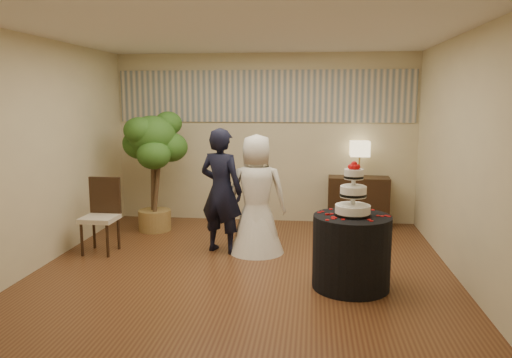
# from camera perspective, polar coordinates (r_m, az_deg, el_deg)

# --- Properties ---
(floor) EXTENTS (5.00, 5.00, 0.00)m
(floor) POSITION_cam_1_polar(r_m,az_deg,el_deg) (6.22, -1.36, -10.18)
(floor) COLOR brown
(floor) RESTS_ON ground
(ceiling) EXTENTS (5.00, 5.00, 0.00)m
(ceiling) POSITION_cam_1_polar(r_m,az_deg,el_deg) (5.91, -1.47, 16.37)
(ceiling) COLOR white
(ceiling) RESTS_ON wall_back
(wall_back) EXTENTS (5.00, 0.06, 2.80)m
(wall_back) POSITION_cam_1_polar(r_m,az_deg,el_deg) (8.37, 0.97, 4.65)
(wall_back) COLOR beige
(wall_back) RESTS_ON ground
(wall_front) EXTENTS (5.00, 0.06, 2.80)m
(wall_front) POSITION_cam_1_polar(r_m,az_deg,el_deg) (3.47, -7.14, -1.81)
(wall_front) COLOR beige
(wall_front) RESTS_ON ground
(wall_left) EXTENTS (0.06, 5.00, 2.80)m
(wall_left) POSITION_cam_1_polar(r_m,az_deg,el_deg) (6.72, -23.06, 2.81)
(wall_left) COLOR beige
(wall_left) RESTS_ON ground
(wall_right) EXTENTS (0.06, 5.00, 2.80)m
(wall_right) POSITION_cam_1_polar(r_m,az_deg,el_deg) (6.08, 22.62, 2.25)
(wall_right) COLOR beige
(wall_right) RESTS_ON ground
(mural_border) EXTENTS (4.90, 0.02, 0.85)m
(mural_border) POSITION_cam_1_polar(r_m,az_deg,el_deg) (8.33, 0.97, 9.44)
(mural_border) COLOR #A7A497
(mural_border) RESTS_ON wall_back
(groom) EXTENTS (0.71, 0.59, 1.68)m
(groom) POSITION_cam_1_polar(r_m,az_deg,el_deg) (6.69, -3.99, -1.34)
(groom) COLOR black
(groom) RESTS_ON floor
(bride) EXTENTS (0.83, 0.79, 1.60)m
(bride) POSITION_cam_1_polar(r_m,az_deg,el_deg) (6.65, 0.07, -1.73)
(bride) COLOR white
(bride) RESTS_ON floor
(cake_table) EXTENTS (1.06, 1.06, 0.81)m
(cake_table) POSITION_cam_1_polar(r_m,az_deg,el_deg) (5.60, 10.84, -8.18)
(cake_table) COLOR black
(cake_table) RESTS_ON floor
(wedding_cake) EXTENTS (0.39, 0.39, 0.59)m
(wedding_cake) POSITION_cam_1_polar(r_m,az_deg,el_deg) (5.43, 11.07, -1.10)
(wedding_cake) COLOR white
(wedding_cake) RESTS_ON cake_table
(console) EXTENTS (0.99, 0.47, 0.81)m
(console) POSITION_cam_1_polar(r_m,az_deg,el_deg) (8.29, 11.59, -2.54)
(console) COLOR black
(console) RESTS_ON floor
(table_lamp) EXTENTS (0.30, 0.30, 0.58)m
(table_lamp) POSITION_cam_1_polar(r_m,az_deg,el_deg) (8.18, 11.74, 2.23)
(table_lamp) COLOR beige
(table_lamp) RESTS_ON console
(ficus_tree) EXTENTS (1.06, 1.06, 1.91)m
(ficus_tree) POSITION_cam_1_polar(r_m,az_deg,el_deg) (7.91, -11.66, 0.93)
(ficus_tree) COLOR #305F1E
(ficus_tree) RESTS_ON floor
(side_chair) EXTENTS (0.47, 0.49, 1.00)m
(side_chair) POSITION_cam_1_polar(r_m,az_deg,el_deg) (7.01, -17.45, -4.09)
(side_chair) COLOR black
(side_chair) RESTS_ON floor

